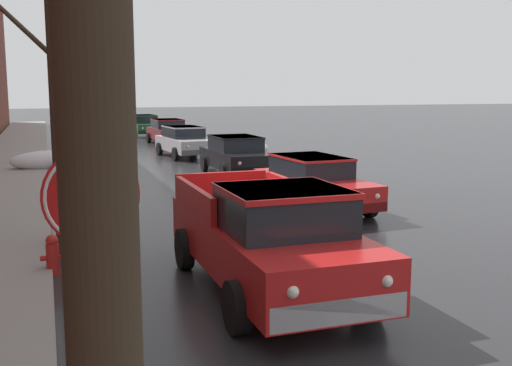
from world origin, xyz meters
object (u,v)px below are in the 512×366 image
at_px(stop_sign_at_corner, 93,226).
at_px(bare_tree_second_along_sidewalk, 59,94).
at_px(sedan_red_parked_kerbside_close, 313,182).
at_px(sedan_green_at_far_intersection, 144,125).
at_px(sedan_silver_parked_far_down_block, 184,141).
at_px(sedan_black_parked_kerbside_mid, 237,154).
at_px(fire_hydrant, 53,255).
at_px(sedan_maroon_queued_behind_truck, 168,131).
at_px(pickup_truck_red_approaching_near_lane, 269,237).

bearing_deg(stop_sign_at_corner, bare_tree_second_along_sidewalk, 90.24).
bearing_deg(bare_tree_second_along_sidewalk, sedan_red_parked_kerbside_close, 17.17).
bearing_deg(sedan_green_at_far_intersection, sedan_silver_parked_far_down_block, -90.28).
relative_size(sedan_black_parked_kerbside_mid, fire_hydrant, 5.93).
bearing_deg(fire_hydrant, sedan_red_parked_kerbside_close, 29.52).
bearing_deg(sedan_silver_parked_far_down_block, sedan_maroon_queued_behind_truck, 85.46).
bearing_deg(stop_sign_at_corner, sedan_silver_parked_far_down_block, 76.01).
bearing_deg(sedan_silver_parked_far_down_block, stop_sign_at_corner, -103.99).
height_order(pickup_truck_red_approaching_near_lane, stop_sign_at_corner, stop_sign_at_corner).
relative_size(bare_tree_second_along_sidewalk, stop_sign_at_corner, 2.16).
distance_m(pickup_truck_red_approaching_near_lane, sedan_silver_parked_far_down_block, 19.40).
relative_size(sedan_green_at_far_intersection, stop_sign_at_corner, 1.54).
relative_size(sedan_red_parked_kerbside_close, sedan_green_at_far_intersection, 1.03).
distance_m(bare_tree_second_along_sidewalk, sedan_maroon_queued_behind_truck, 23.14).
xyz_separation_m(pickup_truck_red_approaching_near_lane, stop_sign_at_corner, (-2.90, -3.92, 1.24)).
bearing_deg(sedan_black_parked_kerbside_mid, sedan_silver_parked_far_down_block, 95.14).
height_order(pickup_truck_red_approaching_near_lane, sedan_black_parked_kerbside_mid, pickup_truck_red_approaching_near_lane).
bearing_deg(pickup_truck_red_approaching_near_lane, fire_hydrant, 147.62).
xyz_separation_m(sedan_black_parked_kerbside_mid, fire_hydrant, (-6.64, -10.78, -0.40)).
xyz_separation_m(sedan_silver_parked_far_down_block, stop_sign_at_corner, (-5.76, -23.10, 1.37)).
height_order(pickup_truck_red_approaching_near_lane, sedan_silver_parked_far_down_block, pickup_truck_red_approaching_near_lane).
relative_size(sedan_silver_parked_far_down_block, sedan_maroon_queued_behind_truck, 1.03).
bearing_deg(bare_tree_second_along_sidewalk, sedan_maroon_queued_behind_truck, 74.06).
distance_m(pickup_truck_red_approaching_near_lane, sedan_red_parked_kerbside_close, 6.64).
height_order(sedan_green_at_far_intersection, stop_sign_at_corner, stop_sign_at_corner).
bearing_deg(sedan_silver_parked_far_down_block, sedan_green_at_far_intersection, 89.72).
height_order(bare_tree_second_along_sidewalk, sedan_maroon_queued_behind_truck, bare_tree_second_along_sidewalk).
bearing_deg(sedan_black_parked_kerbside_mid, sedan_red_parked_kerbside_close, -90.73).
bearing_deg(sedan_green_at_far_intersection, sedan_black_parked_kerbside_mid, -88.48).
relative_size(sedan_maroon_queued_behind_truck, sedan_green_at_far_intersection, 1.00).
distance_m(bare_tree_second_along_sidewalk, fire_hydrant, 3.25).
relative_size(pickup_truck_red_approaching_near_lane, sedan_red_parked_kerbside_close, 1.22).
xyz_separation_m(bare_tree_second_along_sidewalk, fire_hydrant, (-0.28, -1.77, -2.71)).
relative_size(pickup_truck_red_approaching_near_lane, stop_sign_at_corner, 1.92).
distance_m(sedan_green_at_far_intersection, fire_hydrant, 30.60).
distance_m(sedan_red_parked_kerbside_close, sedan_maroon_queued_behind_truck, 20.20).
height_order(bare_tree_second_along_sidewalk, sedan_silver_parked_far_down_block, bare_tree_second_along_sidewalk).
height_order(pickup_truck_red_approaching_near_lane, sedan_maroon_queued_behind_truck, pickup_truck_red_approaching_near_lane).
height_order(bare_tree_second_along_sidewalk, sedan_red_parked_kerbside_close, bare_tree_second_along_sidewalk).
distance_m(sedan_red_parked_kerbside_close, fire_hydrant, 7.53).
xyz_separation_m(bare_tree_second_along_sidewalk, pickup_truck_red_approaching_near_lane, (2.93, -3.80, -2.18)).
bearing_deg(sedan_maroon_queued_behind_truck, sedan_silver_parked_far_down_block, -94.54).
height_order(pickup_truck_red_approaching_near_lane, fire_hydrant, pickup_truck_red_approaching_near_lane).
bearing_deg(sedan_red_parked_kerbside_close, sedan_silver_parked_far_down_block, 92.05).
bearing_deg(sedan_silver_parked_far_down_block, pickup_truck_red_approaching_near_lane, -98.48).
bearing_deg(sedan_red_parked_kerbside_close, sedan_black_parked_kerbside_mid, 89.27).
bearing_deg(sedan_red_parked_kerbside_close, bare_tree_second_along_sidewalk, -162.83).
distance_m(fire_hydrant, stop_sign_at_corner, 6.21).
xyz_separation_m(pickup_truck_red_approaching_near_lane, sedan_red_parked_kerbside_close, (3.34, 5.74, -0.13)).
distance_m(sedan_black_parked_kerbside_mid, sedan_maroon_queued_behind_truck, 13.13).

